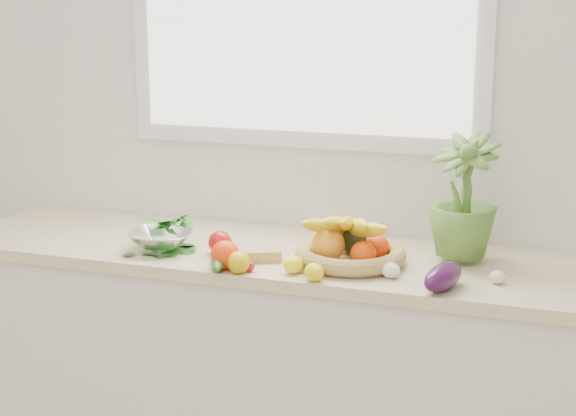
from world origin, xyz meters
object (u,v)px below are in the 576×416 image
(eggplant, at_px, (443,277))
(colander_with_spinach, at_px, (161,234))
(cucumber, at_px, (218,258))
(potted_herb, at_px, (464,195))
(apple, at_px, (220,242))
(fruit_basket, at_px, (350,248))

(eggplant, xyz_separation_m, colander_with_spinach, (-0.95, 0.10, 0.02))
(cucumber, relative_size, colander_with_spinach, 1.02)
(potted_herb, bearing_deg, apple, -167.00)
(apple, bearing_deg, cucumber, -68.73)
(potted_herb, relative_size, colander_with_spinach, 1.58)
(cucumber, distance_m, potted_herb, 0.79)
(potted_herb, relative_size, fruit_basket, 0.97)
(apple, relative_size, cucumber, 0.31)
(apple, distance_m, colander_with_spinach, 0.20)
(cucumber, height_order, fruit_basket, fruit_basket)
(eggplant, height_order, potted_herb, potted_herb)
(cucumber, bearing_deg, apple, 111.27)
(eggplant, xyz_separation_m, fruit_basket, (-0.32, 0.16, 0.01))
(eggplant, distance_m, fruit_basket, 0.36)
(fruit_basket, bearing_deg, cucumber, -158.10)
(cucumber, bearing_deg, eggplant, -0.43)
(fruit_basket, bearing_deg, colander_with_spinach, -174.38)
(cucumber, relative_size, fruit_basket, 0.63)
(potted_herb, distance_m, fruit_basket, 0.39)
(colander_with_spinach, bearing_deg, potted_herb, 11.89)
(cucumber, height_order, potted_herb, potted_herb)
(potted_herb, bearing_deg, fruit_basket, -156.93)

